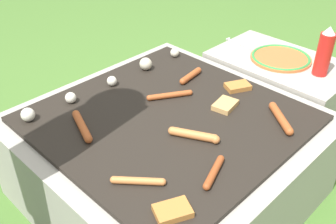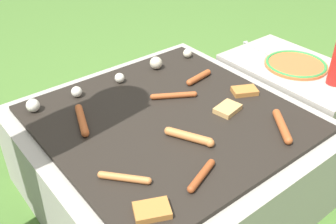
% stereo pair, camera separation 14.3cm
% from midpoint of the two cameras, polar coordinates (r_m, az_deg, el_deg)
% --- Properties ---
extents(ground_plane, '(14.00, 14.00, 0.00)m').
position_cam_midpoint_polar(ground_plane, '(1.69, -2.47, -11.59)').
color(ground_plane, '#47702D').
extents(grill, '(0.99, 0.99, 0.39)m').
position_cam_midpoint_polar(grill, '(1.56, -2.64, -6.66)').
color(grill, '#9E998E').
rests_on(grill, ground_plane).
extents(side_ledge, '(0.40, 0.63, 0.39)m').
position_cam_midpoint_polar(side_ledge, '(1.99, 13.36, 2.30)').
color(side_ledge, '#9E998E').
rests_on(side_ledge, ground_plane).
extents(sausage_mid_left, '(0.08, 0.18, 0.03)m').
position_cam_midpoint_polar(sausage_mid_left, '(1.42, -15.23, -2.07)').
color(sausage_mid_left, '#A34C23').
rests_on(sausage_mid_left, grill).
extents(sausage_mid_right, '(0.15, 0.07, 0.02)m').
position_cam_midpoint_polar(sausage_mid_right, '(1.19, 3.25, -8.84)').
color(sausage_mid_right, '#93421E').
rests_on(sausage_mid_right, grill).
extents(sausage_back_center, '(0.13, 0.16, 0.03)m').
position_cam_midpoint_polar(sausage_back_center, '(1.45, 13.35, -0.95)').
color(sausage_back_center, '#A34C23').
rests_on(sausage_back_center, grill).
extents(sausage_front_center, '(0.12, 0.13, 0.02)m').
position_cam_midpoint_polar(sausage_front_center, '(1.17, -7.92, -10.01)').
color(sausage_front_center, '#C6753D').
rests_on(sausage_front_center, grill).
extents(sausage_back_left, '(0.10, 0.17, 0.03)m').
position_cam_midpoint_polar(sausage_back_left, '(1.33, 0.72, -3.45)').
color(sausage_back_left, '#C6753D').
rests_on(sausage_back_left, grill).
extents(sausage_front_left, '(0.16, 0.11, 0.02)m').
position_cam_midpoint_polar(sausage_front_left, '(1.54, -2.39, 2.37)').
color(sausage_front_left, '#A34C23').
rests_on(sausage_front_left, grill).
extents(sausage_back_right, '(0.15, 0.04, 0.03)m').
position_cam_midpoint_polar(sausage_back_right, '(1.68, 0.87, 5.21)').
color(sausage_back_right, '#A34C23').
rests_on(sausage_back_right, grill).
extents(bread_slice_center, '(0.12, 0.10, 0.02)m').
position_cam_midpoint_polar(bread_slice_center, '(1.09, -3.21, -14.31)').
color(bread_slice_center, '#B27033').
rests_on(bread_slice_center, grill).
extents(bread_slice_right, '(0.12, 0.10, 0.02)m').
position_cam_midpoint_polar(bread_slice_right, '(1.62, 7.62, 3.63)').
color(bread_slice_right, '#B27033').
rests_on(bread_slice_right, grill).
extents(bread_slice_left, '(0.11, 0.09, 0.02)m').
position_cam_midpoint_polar(bread_slice_left, '(1.49, 5.61, 0.94)').
color(bread_slice_left, tan).
rests_on(bread_slice_left, grill).
extents(mushroom_row, '(0.79, 0.07, 0.06)m').
position_cam_midpoint_polar(mushroom_row, '(1.65, -10.98, 4.48)').
color(mushroom_row, silver).
rests_on(mushroom_row, grill).
extents(plate_colorful, '(0.28, 0.28, 0.02)m').
position_cam_midpoint_polar(plate_colorful, '(1.89, 13.98, 7.59)').
color(plate_colorful, orange).
rests_on(plate_colorful, side_ledge).
extents(condiment_bottle, '(0.06, 0.06, 0.22)m').
position_cam_midpoint_polar(condiment_bottle, '(1.77, 19.62, 8.12)').
color(condiment_bottle, red).
rests_on(condiment_bottle, side_ledge).
extents(fork_utensil, '(0.04, 0.21, 0.01)m').
position_cam_midpoint_polar(fork_utensil, '(2.01, 8.51, 9.63)').
color(fork_utensil, silver).
rests_on(fork_utensil, side_ledge).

